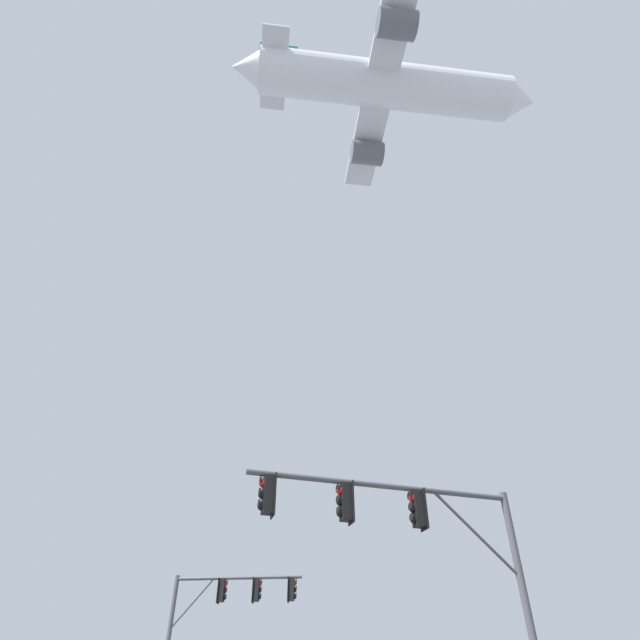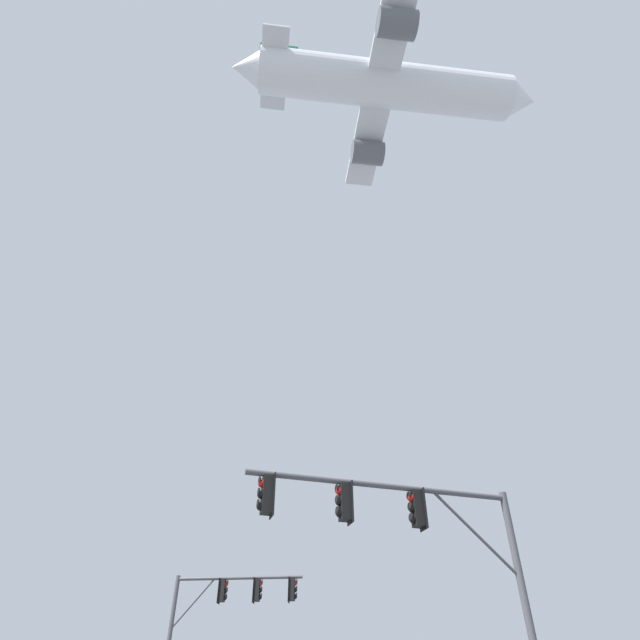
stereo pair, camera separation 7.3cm
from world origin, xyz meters
The scene contains 3 objects.
signal_pole_near centered at (3.57, 7.51, 4.85)m, with size 7.31×1.59×6.19m.
signal_pole_far centered at (-1.87, 20.72, 4.81)m, with size 5.87×1.35×6.21m.
airplane centered at (9.18, 21.02, 51.01)m, with size 30.85×23.84×8.45m.
Camera 1 is at (-0.21, -6.10, 1.42)m, focal length 29.23 mm.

